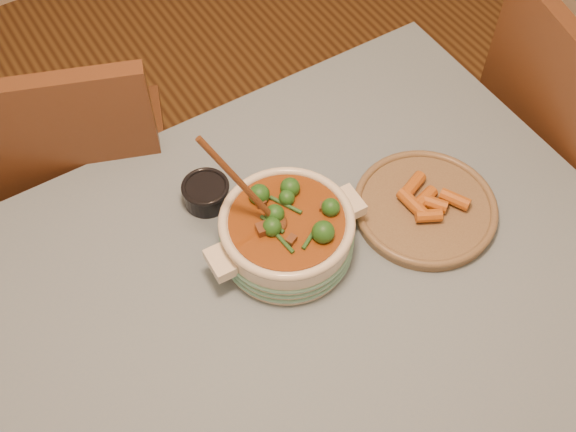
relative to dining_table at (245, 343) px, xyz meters
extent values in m
cube|color=brown|center=(0.00, 0.00, 0.06)|extent=(1.60, 1.00, 0.05)
cube|color=slate|center=(0.00, 0.00, 0.09)|extent=(1.68, 1.08, 0.01)
cylinder|color=brown|center=(0.73, 0.43, -0.31)|extent=(0.07, 0.07, 0.70)
cylinder|color=beige|center=(0.16, 0.10, 0.14)|extent=(0.28, 0.28, 0.10)
torus|color=beige|center=(0.16, 0.10, 0.20)|extent=(0.28, 0.28, 0.02)
cube|color=beige|center=(0.31, 0.09, 0.16)|extent=(0.05, 0.07, 0.03)
cube|color=beige|center=(0.01, 0.11, 0.16)|extent=(0.05, 0.07, 0.03)
cylinder|color=#8C3C14|center=(0.16, 0.10, 0.19)|extent=(0.23, 0.23, 0.02)
cylinder|color=black|center=(0.08, 0.30, 0.12)|extent=(0.13, 0.13, 0.05)
torus|color=black|center=(0.08, 0.30, 0.14)|extent=(0.11, 0.11, 0.01)
cylinder|color=black|center=(0.08, 0.30, 0.13)|extent=(0.08, 0.08, 0.01)
cylinder|color=olive|center=(0.47, 0.02, 0.10)|extent=(0.39, 0.39, 0.02)
torus|color=olive|center=(0.47, 0.02, 0.11)|extent=(0.31, 0.31, 0.02)
cube|color=brown|center=(-0.08, 0.78, -0.16)|extent=(0.61, 0.61, 0.04)
cube|color=brown|center=(-0.16, 0.58, 0.09)|extent=(0.46, 0.21, 0.50)
cylinder|color=brown|center=(0.18, 0.90, -0.41)|extent=(0.04, 0.04, 0.50)
cylinder|color=brown|center=(-0.20, 1.04, -0.41)|extent=(0.04, 0.04, 0.50)
cylinder|color=brown|center=(0.04, 0.52, -0.41)|extent=(0.04, 0.04, 0.50)
cylinder|color=brown|center=(-0.34, 0.66, -0.41)|extent=(0.04, 0.04, 0.50)
cube|color=brown|center=(0.92, 0.12, 0.08)|extent=(0.15, 0.46, 0.50)
cylinder|color=brown|center=(0.88, -0.07, -0.42)|extent=(0.04, 0.04, 0.50)
cylinder|color=brown|center=(0.97, 0.32, -0.42)|extent=(0.04, 0.04, 0.50)
camera|label=1|loc=(-0.27, -0.60, 1.37)|focal=45.00mm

